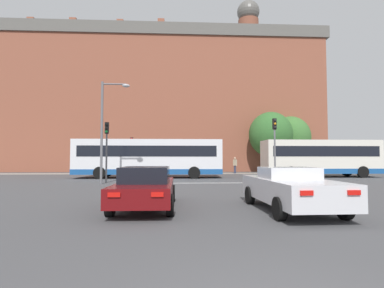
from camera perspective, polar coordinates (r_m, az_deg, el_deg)
stop_line_strip at (r=20.44m, az=0.24°, el=-7.44°), size 9.06×0.30×0.01m
far_pavement at (r=33.49m, az=-1.05°, el=-5.62°), size 70.06×2.50×0.01m
brick_civic_building at (r=43.59m, az=-5.13°, el=7.78°), size 43.26×11.32×25.03m
car_saloon_left at (r=10.32m, az=-8.79°, el=-8.03°), size 1.95×4.90×1.38m
car_roadster_right at (r=10.19m, az=18.16°, el=-8.01°), size 2.12×4.88×1.38m
bus_crossing_lead at (r=26.12m, az=-8.24°, el=-2.53°), size 12.47×2.75×3.28m
bus_crossing_trailing at (r=29.40m, az=23.19°, el=-2.35°), size 10.24×2.71×3.29m
traffic_light_near_left at (r=21.60m, az=-15.96°, el=0.38°), size 0.26×0.31×4.19m
traffic_light_near_right at (r=22.54m, az=15.49°, el=0.86°), size 0.26×0.31×4.58m
traffic_light_far_left at (r=33.47m, az=-11.42°, el=-0.95°), size 0.26×0.31×4.00m
street_lamp_junction at (r=20.59m, az=-15.92°, el=4.23°), size 1.89×0.36×6.76m
pedestrian_waiting at (r=33.85m, az=-11.59°, el=-3.96°), size 0.27×0.43×1.61m
pedestrian_walking_east at (r=33.78m, az=8.19°, el=-3.75°), size 0.40×0.46×1.82m
pedestrian_walking_west at (r=34.10m, az=4.28°, el=-4.03°), size 0.44×0.30×1.59m
tree_by_building at (r=39.78m, az=18.22°, el=1.26°), size 4.99×4.99×7.00m
tree_kerbside at (r=37.00m, az=14.75°, el=1.76°), size 5.15×5.15×7.25m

